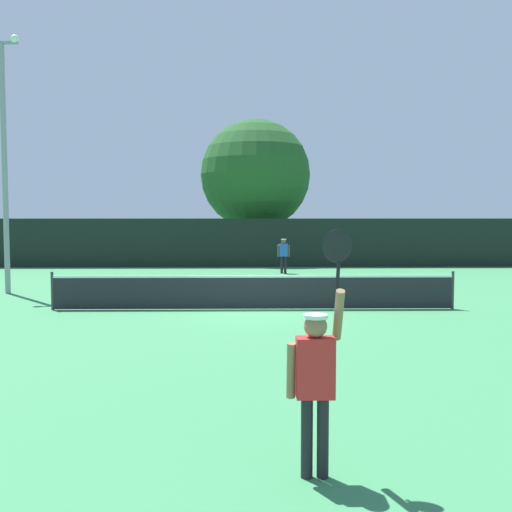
% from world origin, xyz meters
% --- Properties ---
extents(ground_plane, '(120.00, 120.00, 0.00)m').
position_xyz_m(ground_plane, '(0.00, 0.00, 0.00)').
color(ground_plane, '#387F4C').
extents(tennis_net, '(11.32, 0.08, 1.07)m').
position_xyz_m(tennis_net, '(0.00, 0.00, 0.51)').
color(tennis_net, '#232328').
rests_on(tennis_net, ground).
extents(perimeter_fence, '(35.71, 0.12, 2.50)m').
position_xyz_m(perimeter_fence, '(0.00, 14.07, 1.25)').
color(perimeter_fence, black).
rests_on(perimeter_fence, ground).
extents(player_serving, '(0.68, 0.39, 2.50)m').
position_xyz_m(player_serving, '(0.48, -10.83, 1.10)').
color(player_serving, red).
rests_on(player_serving, ground).
extents(player_receiving, '(0.57, 0.23, 1.58)m').
position_xyz_m(player_receiving, '(1.51, 10.59, 0.96)').
color(player_receiving, blue).
rests_on(player_receiving, ground).
extents(tennis_ball, '(0.07, 0.07, 0.07)m').
position_xyz_m(tennis_ball, '(-1.37, 1.39, 0.03)').
color(tennis_ball, '#CCE033').
rests_on(tennis_ball, ground).
extents(light_pole, '(1.18, 0.28, 8.62)m').
position_xyz_m(light_pole, '(-8.31, 3.67, 4.88)').
color(light_pole, gray).
rests_on(light_pole, ground).
extents(large_tree, '(6.29, 6.29, 8.14)m').
position_xyz_m(large_tree, '(0.34, 17.86, 4.99)').
color(large_tree, brown).
rests_on(large_tree, ground).
extents(parked_car_near, '(2.14, 4.30, 1.69)m').
position_xyz_m(parked_car_near, '(-7.81, 20.40, 0.78)').
color(parked_car_near, '#B7B7BC').
rests_on(parked_car_near, ground).
extents(parked_car_mid, '(2.15, 4.31, 1.69)m').
position_xyz_m(parked_car_mid, '(1.56, 19.46, 0.78)').
color(parked_car_mid, '#B7B7BC').
rests_on(parked_car_mid, ground).
extents(parked_car_far, '(2.11, 4.29, 1.69)m').
position_xyz_m(parked_car_far, '(10.35, 20.48, 0.78)').
color(parked_car_far, black).
rests_on(parked_car_far, ground).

